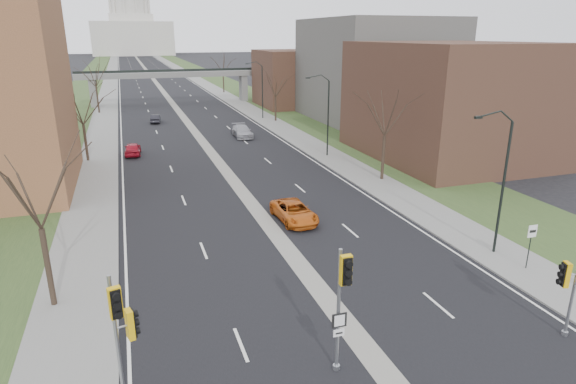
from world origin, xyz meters
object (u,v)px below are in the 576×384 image
car_left_near (133,149)px  car_right_mid (242,131)px  speed_limit_sign (531,239)px  car_right_near (294,212)px  signal_pole_left (122,322)px  car_left_far (156,119)px  signal_pole_median (342,292)px

car_left_near → car_right_mid: car_right_mid is taller
speed_limit_sign → car_right_near: speed_limit_sign is taller
signal_pole_left → car_right_mid: bearing=56.0°
speed_limit_sign → car_left_far: speed_limit_sign is taller
signal_pole_median → car_right_mid: size_ratio=1.01×
signal_pole_left → signal_pole_median: signal_pole_median is taller
car_left_far → signal_pole_median: bearing=99.9°
car_left_far → car_left_near: bearing=86.5°
speed_limit_sign → car_right_mid: speed_limit_sign is taller
car_left_far → car_right_mid: 17.66m
car_left_far → car_right_mid: car_right_mid is taller
car_right_near → car_right_mid: car_right_mid is taller
signal_pole_left → car_right_near: (11.57, 15.04, -2.68)m
car_right_mid → car_right_near: bearing=-94.9°
speed_limit_sign → car_right_near: 15.21m
car_right_near → signal_pole_left: bearing=-130.2°
signal_pole_left → car_right_near: signal_pole_left is taller
signal_pole_left → car_left_near: bearing=72.7°
car_left_near → car_right_near: (10.41, -24.34, -0.02)m
speed_limit_sign → car_left_near: bearing=122.8°
car_left_near → signal_pole_left: bearing=92.1°
car_right_near → car_left_far: bearing=95.7°
signal_pole_median → car_left_near: bearing=100.2°
signal_pole_median → car_right_near: 16.77m
car_left_near → car_left_far: (3.83, 20.30, -0.09)m
car_left_near → signal_pole_median: bearing=103.1°
signal_pole_median → car_right_mid: bearing=82.0°
signal_pole_median → car_right_near: bearing=77.7°
signal_pole_left → car_right_near: size_ratio=1.04×
signal_pole_median → signal_pole_left: bearing=173.3°
car_left_far → car_right_near: 45.12m
speed_limit_sign → car_left_far: (-16.56, 56.03, -1.32)m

